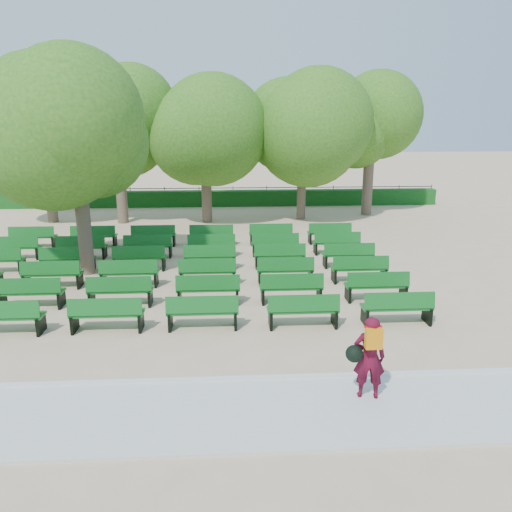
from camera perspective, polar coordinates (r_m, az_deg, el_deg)
The scene contains 9 objects.
ground at distance 15.88m, azimuth -5.45°, elevation -2.94°, with size 120.00×120.00×0.00m, color tan.
paving at distance 9.15m, azimuth -7.03°, elevation -17.61°, with size 30.00×2.20×0.06m, color silver.
curb at distance 10.12m, azimuth -6.64°, elevation -13.96°, with size 30.00×0.12×0.10m, color silver.
hedge at distance 29.41m, azimuth -4.58°, elevation 6.58°, with size 26.00×0.70×0.90m, color #155219.
fence at distance 29.88m, azimuth -4.55°, elevation 5.85°, with size 26.00×0.10×1.02m, color black, non-canonical shape.
tree_line at distance 25.55m, azimuth -4.72°, elevation 4.19°, with size 21.80×6.80×7.04m, color #3E751F, non-canonical shape.
bench_array at distance 16.47m, azimuth -9.43°, elevation -2.07°, with size 1.77×0.59×1.11m.
tree_among at distance 16.86m, azimuth -19.88°, elevation 12.13°, with size 4.81×4.81×6.45m.
person at distance 9.37m, azimuth 12.71°, elevation -11.11°, with size 0.76×0.48×1.57m.
Camera 1 is at (0.62, -15.05, 5.02)m, focal length 35.00 mm.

